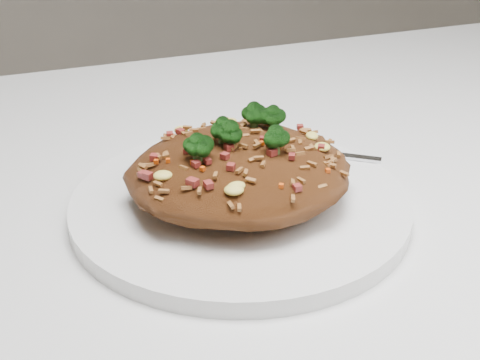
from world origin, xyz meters
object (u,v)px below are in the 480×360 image
(dining_table, at_px, (216,292))
(fried_rice, at_px, (240,162))
(plate, at_px, (240,204))
(fork, at_px, (300,151))

(dining_table, bearing_deg, fried_rice, -51.58)
(dining_table, bearing_deg, plate, -52.28)
(plate, relative_size, fried_rice, 1.53)
(fork, bearing_deg, plate, -107.42)
(fried_rice, bearing_deg, dining_table, 128.42)
(dining_table, height_order, fried_rice, fried_rice)
(plate, xyz_separation_m, fork, (0.08, 0.06, 0.01))
(fork, bearing_deg, fried_rice, -107.48)
(dining_table, distance_m, fork, 0.15)
(dining_table, xyz_separation_m, fork, (0.10, 0.04, 0.11))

